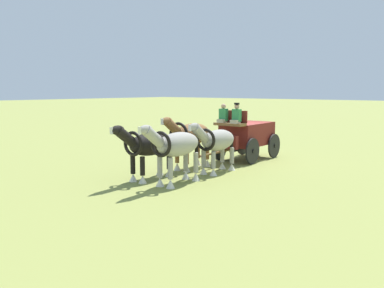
% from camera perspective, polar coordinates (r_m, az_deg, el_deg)
% --- Properties ---
extents(ground_plane, '(220.00, 220.00, 0.00)m').
position_cam_1_polar(ground_plane, '(20.64, 7.47, -2.01)').
color(ground_plane, olive).
extents(show_wagon, '(5.72, 2.08, 2.77)m').
position_cam_1_polar(show_wagon, '(20.34, 7.30, 1.27)').
color(show_wagon, maroon).
rests_on(show_wagon, ground).
extents(draft_horse_rear_near, '(3.06, 0.97, 2.12)m').
position_cam_1_polar(draft_horse_rear_near, '(16.96, 3.28, 0.31)').
color(draft_horse_rear_near, '#9E998E').
rests_on(draft_horse_rear_near, ground).
extents(draft_horse_rear_off, '(3.16, 1.03, 2.29)m').
position_cam_1_polar(draft_horse_rear_off, '(17.69, -0.21, 1.10)').
color(draft_horse_rear_off, brown).
rests_on(draft_horse_rear_off, ground).
extents(draft_horse_lead_near, '(3.17, 0.98, 2.23)m').
position_cam_1_polar(draft_horse_lead_near, '(14.86, -2.24, -0.34)').
color(draft_horse_lead_near, '#9E998E').
rests_on(draft_horse_lead_near, ground).
extents(draft_horse_lead_off, '(3.18, 1.00, 2.15)m').
position_cam_1_polar(draft_horse_lead_off, '(15.72, -5.92, -0.20)').
color(draft_horse_lead_off, black).
rests_on(draft_horse_lead_off, ground).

